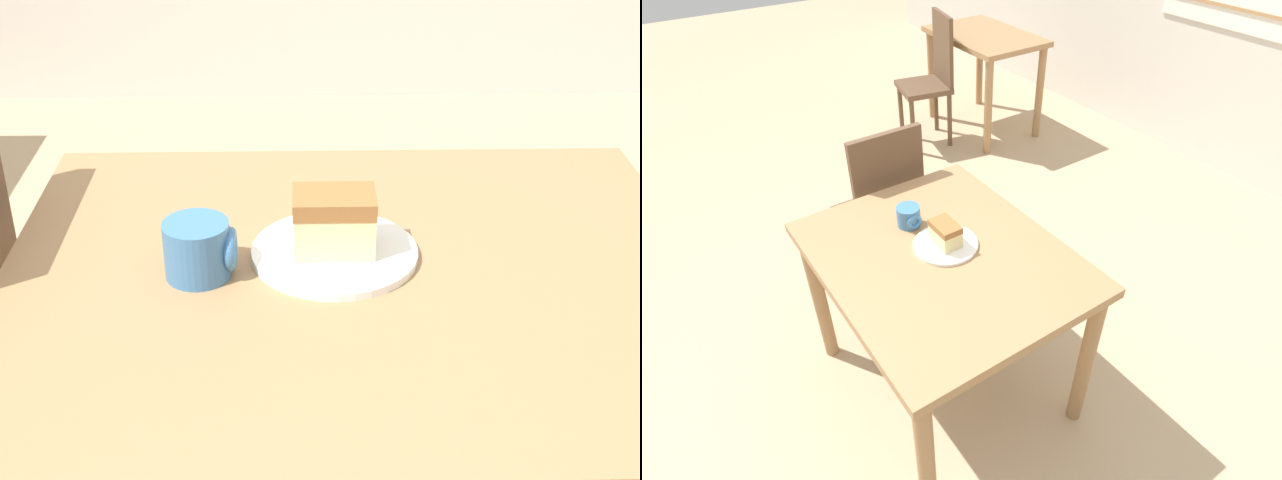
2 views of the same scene
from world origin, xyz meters
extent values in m
plane|color=tan|center=(0.00, 0.00, 0.00)|extent=(14.00, 14.00, 0.00)
cube|color=#AD7F51|center=(-0.32, 2.98, 1.08)|extent=(1.58, 0.01, 0.02)
cube|color=#9E754C|center=(0.07, 0.31, 0.73)|extent=(1.00, 0.81, 0.04)
cylinder|color=#9E754C|center=(-0.37, -0.05, 0.36)|extent=(0.06, 0.06, 0.71)
cylinder|color=#9E754C|center=(0.52, -0.05, 0.36)|extent=(0.06, 0.06, 0.71)
cylinder|color=#9E754C|center=(-0.37, 0.67, 0.36)|extent=(0.06, 0.06, 0.71)
cylinder|color=#9E754C|center=(0.52, 0.67, 0.36)|extent=(0.06, 0.06, 0.71)
cube|color=#9E754C|center=(-1.94, 1.99, 0.75)|extent=(0.90, 0.60, 0.04)
cylinder|color=#9E754C|center=(-2.34, 1.74, 0.36)|extent=(0.06, 0.06, 0.73)
cylinder|color=#9E754C|center=(-1.54, 1.74, 0.36)|extent=(0.06, 0.06, 0.73)
cylinder|color=#9E754C|center=(-2.34, 2.24, 0.36)|extent=(0.06, 0.06, 0.73)
cylinder|color=#9E754C|center=(-1.54, 2.24, 0.36)|extent=(0.06, 0.06, 0.73)
cube|color=brown|center=(-0.66, 0.40, 0.45)|extent=(0.36, 0.36, 0.04)
cylinder|color=brown|center=(-0.82, 0.55, 0.21)|extent=(0.04, 0.04, 0.43)
cylinder|color=brown|center=(-0.82, 0.25, 0.21)|extent=(0.04, 0.04, 0.43)
cylinder|color=brown|center=(-0.51, 0.55, 0.21)|extent=(0.04, 0.04, 0.43)
cylinder|color=brown|center=(-0.51, 0.25, 0.21)|extent=(0.04, 0.04, 0.43)
cube|color=brown|center=(-0.50, 0.40, 0.72)|extent=(0.03, 0.34, 0.50)
cube|color=brown|center=(-1.98, 1.45, 0.45)|extent=(0.43, 0.43, 0.04)
cylinder|color=brown|center=(-2.16, 1.33, 0.21)|extent=(0.04, 0.04, 0.43)
cylinder|color=brown|center=(-1.86, 1.27, 0.21)|extent=(0.04, 0.04, 0.43)
cylinder|color=brown|center=(-2.10, 1.63, 0.21)|extent=(0.04, 0.04, 0.43)
cylinder|color=brown|center=(-1.80, 1.57, 0.21)|extent=(0.04, 0.04, 0.43)
cube|color=brown|center=(-1.95, 1.61, 0.72)|extent=(0.34, 0.10, 0.50)
cylinder|color=white|center=(0.04, 0.35, 0.76)|extent=(0.24, 0.24, 0.01)
cube|color=beige|center=(0.04, 0.35, 0.80)|extent=(0.11, 0.08, 0.06)
cube|color=#936033|center=(0.04, 0.35, 0.84)|extent=(0.12, 0.08, 0.02)
cylinder|color=teal|center=(-0.14, 0.30, 0.80)|extent=(0.09, 0.09, 0.08)
torus|color=teal|center=(-0.10, 0.30, 0.80)|extent=(0.02, 0.06, 0.06)
camera|label=1|loc=(0.00, -0.75, 1.41)|focal=50.00mm
camera|label=2|loc=(1.25, -0.40, 1.91)|focal=28.00mm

